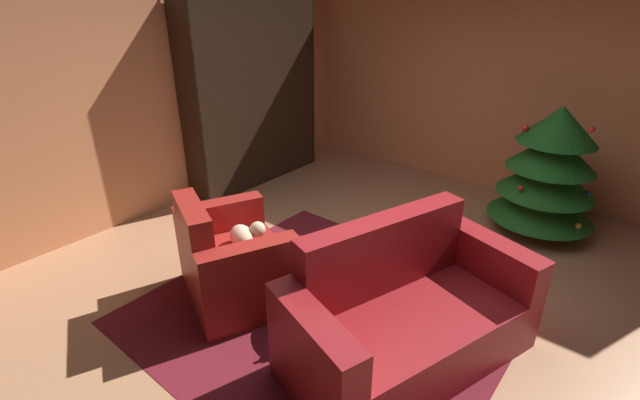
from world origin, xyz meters
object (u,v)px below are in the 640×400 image
at_px(bookshelf_unit, 261,97).
at_px(book_stack_on_table, 341,260).
at_px(decorated_tree, 549,171).
at_px(couch_red, 405,317).
at_px(coffee_table, 349,270).
at_px(armchair_red, 232,262).
at_px(bottle_on_table, 344,267).

height_order(bookshelf_unit, book_stack_on_table, bookshelf_unit).
bearing_deg(decorated_tree, book_stack_on_table, -108.30).
height_order(bookshelf_unit, couch_red, bookshelf_unit).
bearing_deg(coffee_table, armchair_red, -155.64).
bearing_deg(armchair_red, bottle_on_table, 13.92).
xyz_separation_m(coffee_table, decorated_tree, (0.76, 2.39, 0.26)).
bearing_deg(decorated_tree, bottle_on_table, -105.06).
height_order(bookshelf_unit, armchair_red, bookshelf_unit).
distance_m(couch_red, coffee_table, 0.56).
bearing_deg(decorated_tree, bookshelf_unit, -167.13).
bearing_deg(book_stack_on_table, couch_red, -6.14).
height_order(book_stack_on_table, decorated_tree, decorated_tree).
height_order(bookshelf_unit, bottle_on_table, bookshelf_unit).
distance_m(book_stack_on_table, decorated_tree, 2.57).
bearing_deg(coffee_table, bottle_on_table, -67.74).
relative_size(armchair_red, couch_red, 0.64).
bearing_deg(bookshelf_unit, couch_red, -28.95).
bearing_deg(coffee_table, bookshelf_unit, 147.80).
xyz_separation_m(book_stack_on_table, bottle_on_table, (0.12, -0.12, 0.06)).
bearing_deg(armchair_red, bookshelf_unit, 130.06).
distance_m(book_stack_on_table, bottle_on_table, 0.18).
height_order(coffee_table, decorated_tree, decorated_tree).
distance_m(bookshelf_unit, coffee_table, 3.13).
height_order(couch_red, decorated_tree, decorated_tree).
bearing_deg(coffee_table, book_stack_on_table, -141.15).
xyz_separation_m(bookshelf_unit, coffee_table, (2.59, -1.63, -0.68)).
distance_m(bookshelf_unit, decorated_tree, 3.46).
xyz_separation_m(armchair_red, book_stack_on_table, (0.83, 0.36, 0.18)).
distance_m(bookshelf_unit, couch_red, 3.66).
height_order(couch_red, coffee_table, couch_red).
height_order(armchair_red, book_stack_on_table, armchair_red).
bearing_deg(decorated_tree, couch_red, -94.81).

